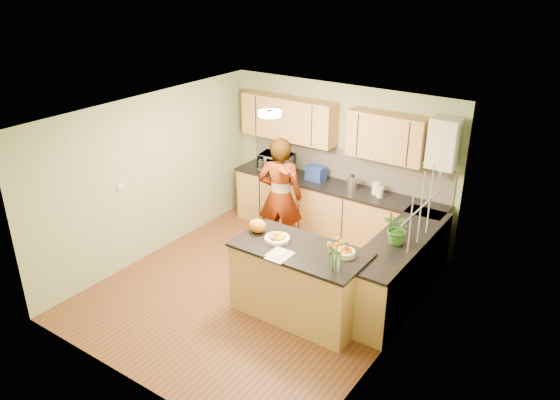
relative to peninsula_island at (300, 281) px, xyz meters
The scene contains 28 objects.
floor 0.93m from the peninsula_island, 168.56° to the left, with size 4.50×4.50×0.00m, color #573119.
ceiling 2.16m from the peninsula_island, 168.56° to the left, with size 4.00×4.50×0.02m, color white.
wall_back 2.64m from the peninsula_island, 107.93° to the left, with size 4.00×0.02×2.50m, color #98AB7A.
wall_front 2.36m from the peninsula_island, 110.43° to the right, with size 4.00×0.02×2.50m, color #98AB7A.
wall_left 2.89m from the peninsula_island, behind, with size 0.02×4.50×2.50m, color #98AB7A.
wall_right 1.45m from the peninsula_island, ahead, with size 0.02×4.50×2.50m, color #98AB7A.
back_counter 2.21m from the peninsula_island, 107.87° to the left, with size 3.64×0.62×0.94m.
right_counter 1.36m from the peninsula_island, 47.60° to the left, with size 0.62×2.24×0.94m.
splashback 2.59m from the peninsula_island, 105.85° to the left, with size 3.60×0.02×0.52m, color beige.
upper_cabinets 2.79m from the peninsula_island, 113.11° to the left, with size 3.20×0.34×0.70m.
boiler 2.81m from the peninsula_island, 67.73° to the left, with size 0.40×0.30×0.86m.
window_right 1.78m from the peninsula_island, 31.98° to the left, with size 0.01×1.30×1.05m.
light_switch 2.92m from the peninsula_island, behind, with size 0.02×0.09×0.09m, color silver.
ceiling_lamp 2.17m from the peninsula_island, 149.57° to the left, with size 0.30×0.30×0.07m.
peninsula_island is the anchor object (origin of this frame).
fruit_dish 0.64m from the peninsula_island, behind, with size 0.33×0.33×0.11m.
orange_bowl 0.79m from the peninsula_island, 15.26° to the left, with size 0.24×0.24×0.14m.
flower_vase 1.00m from the peninsula_island, 16.70° to the right, with size 0.24×0.24×0.45m.
orange_bag 0.91m from the peninsula_island, behind, with size 0.24×0.20×0.18m, color orange.
papers 0.58m from the peninsula_island, 108.43° to the right, with size 0.24×0.33×0.01m, color silver.
violinist 1.73m from the peninsula_island, 133.31° to the left, with size 0.69×0.45×1.89m, color tan.
violin 1.71m from the peninsula_island, 133.53° to the left, with size 0.55×0.22×0.11m, color #531B05, non-canonical shape.
microwave 2.85m from the peninsula_island, 131.10° to the left, with size 0.55×0.37×0.31m, color silver.
blue_box 2.45m from the peninsula_island, 116.56° to the left, with size 0.30×0.22×0.24m, color navy.
kettle 2.23m from the peninsula_island, 100.63° to the left, with size 0.15×0.15×0.29m.
jar_cream 2.22m from the peninsula_island, 90.03° to the left, with size 0.12×0.12×0.19m, color #F6EDC5.
jar_white 2.15m from the peninsula_island, 87.26° to the left, with size 0.10×0.10×0.16m, color silver.
potted_plant 1.42m from the peninsula_island, 42.67° to the left, with size 0.38×0.33×0.42m, color #367226.
Camera 1 is at (3.95, -5.19, 4.26)m, focal length 35.00 mm.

